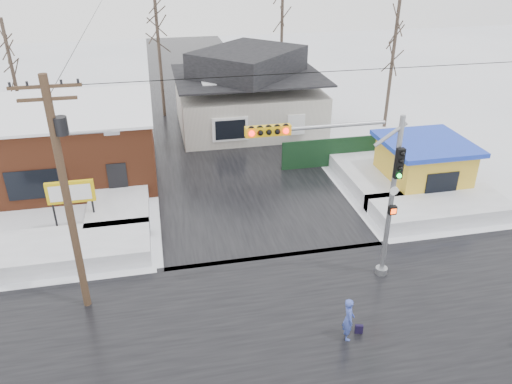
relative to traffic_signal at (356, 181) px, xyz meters
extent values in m
plane|color=white|center=(-2.43, -2.97, -4.54)|extent=(120.00, 120.00, 0.00)
cube|color=black|center=(-2.43, -2.97, -4.53)|extent=(10.00, 120.00, 0.02)
cube|color=black|center=(-2.43, -2.97, -4.53)|extent=(120.00, 10.00, 0.02)
cube|color=white|center=(-11.43, 4.03, -4.14)|extent=(7.00, 3.00, 0.80)
cube|color=white|center=(6.57, 4.03, -4.14)|extent=(7.00, 3.00, 0.80)
cube|color=white|center=(-9.43, 9.03, -4.14)|extent=(3.00, 8.00, 0.80)
cube|color=white|center=(4.57, 9.03, -4.14)|extent=(3.00, 8.00, 0.80)
cylinder|color=gray|center=(1.57, 0.03, -1.04)|extent=(0.20, 0.20, 7.00)
cylinder|color=gray|center=(1.57, 0.03, -4.39)|extent=(0.50, 0.50, 0.30)
cylinder|color=gray|center=(-1.43, 0.03, 2.26)|extent=(4.60, 0.14, 0.14)
cube|color=gold|center=(-3.43, 0.03, 2.26)|extent=(1.60, 0.28, 0.35)
sphere|color=#FF0C0C|center=(-4.03, -0.13, 2.26)|extent=(0.20, 0.20, 0.20)
sphere|color=#FF0C0C|center=(-2.83, -0.13, 2.26)|extent=(0.20, 0.20, 0.20)
cube|color=black|center=(1.57, -0.17, 0.66)|extent=(0.30, 0.22, 1.20)
sphere|color=#0CE533|center=(1.57, -0.31, 0.21)|extent=(0.18, 0.18, 0.18)
cube|color=black|center=(1.57, -0.17, -1.34)|extent=(0.30, 0.20, 0.35)
cylinder|color=#382619|center=(-10.43, 0.53, -0.04)|extent=(0.28, 0.28, 9.00)
cube|color=#382619|center=(-10.43, 0.53, 4.06)|extent=(2.20, 0.10, 0.10)
cube|color=#382619|center=(-10.43, 0.53, 3.66)|extent=(1.80, 0.10, 0.10)
cylinder|color=black|center=(-10.18, 0.53, 2.76)|extent=(0.44, 0.44, 0.60)
cylinder|color=gray|center=(-9.53, 0.53, 2.46)|extent=(1.80, 0.08, 0.08)
cube|color=gray|center=(-8.63, 0.53, 2.41)|extent=(0.50, 0.22, 0.12)
cube|color=brown|center=(-13.43, 13.03, -2.54)|extent=(12.00, 8.00, 4.00)
cube|color=white|center=(-13.43, 13.03, -0.49)|extent=(12.20, 8.20, 0.15)
cube|color=black|center=(-13.43, 9.01, -3.14)|extent=(3.00, 0.08, 1.60)
cube|color=black|center=(-9.43, 9.01, -3.44)|extent=(1.00, 0.08, 2.20)
cylinder|color=black|center=(-12.33, 6.53, -3.64)|extent=(0.10, 0.10, 1.80)
cylinder|color=black|center=(-10.53, 6.53, -3.64)|extent=(0.10, 0.10, 1.80)
cube|color=gold|center=(-11.43, 6.53, -2.54)|extent=(2.20, 0.18, 1.10)
cube|color=white|center=(-11.43, 6.42, -2.54)|extent=(1.90, 0.02, 0.80)
cube|color=beige|center=(-0.43, 19.03, -3.04)|extent=(10.00, 8.00, 3.00)
cube|color=black|center=(-0.43, 19.03, -0.64)|extent=(10.40, 8.40, 0.12)
pyramid|color=black|center=(-0.43, 19.03, 0.32)|extent=(9.00, 7.00, 1.80)
cube|color=brown|center=(2.77, 20.03, 0.36)|extent=(0.70, 0.70, 1.40)
cube|color=white|center=(-2.43, 14.98, -3.14)|extent=(2.40, 0.12, 1.60)
cube|color=gold|center=(7.07, 7.03, -3.24)|extent=(4.00, 4.00, 2.60)
cube|color=blue|center=(7.07, 7.03, -1.79)|extent=(4.60, 4.60, 0.25)
cube|color=black|center=(7.07, 5.00, -3.24)|extent=(1.80, 0.06, 1.20)
cube|color=black|center=(4.07, 11.03, -3.64)|extent=(8.00, 0.12, 1.80)
cylinder|color=#332821|center=(-6.43, 23.03, 0.46)|extent=(0.24, 0.24, 10.00)
cylinder|color=#332821|center=(3.57, 25.03, 1.46)|extent=(0.24, 0.24, 12.00)
cylinder|color=#332821|center=(9.57, 17.03, -0.04)|extent=(0.24, 0.24, 9.00)
cylinder|color=#332821|center=(-16.43, 21.03, -0.54)|extent=(0.24, 0.24, 8.00)
imported|color=#3C4FA9|center=(-1.24, -3.23, -3.70)|extent=(0.50, 0.67, 1.68)
cube|color=black|center=(-0.74, -3.12, -4.36)|extent=(0.30, 0.19, 0.35)
camera|label=1|loc=(-7.17, -15.69, 8.24)|focal=35.00mm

